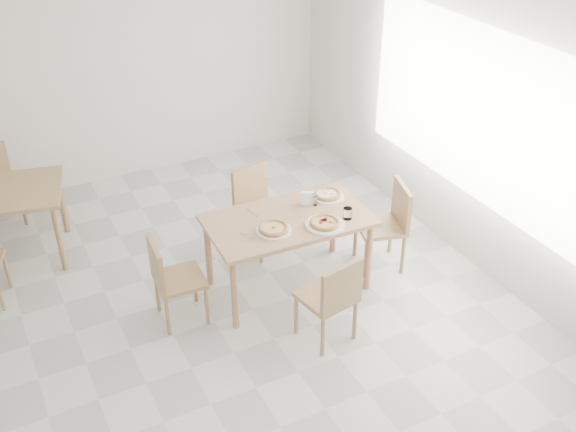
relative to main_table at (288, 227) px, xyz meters
name	(u,v)px	position (x,y,z in m)	size (l,w,h in m)	color
room	(480,116)	(1.78, -0.31, 0.84)	(7.28, 7.00, 7.00)	silver
main_table	(288,227)	(0.00, 0.00, 0.00)	(1.48, 0.88, 0.75)	tan
chair_south	(333,295)	(-0.02, -0.84, -0.18)	(0.48, 0.48, 0.83)	#9F794F
chair_north	(257,202)	(0.05, 0.76, -0.16)	(0.52, 0.52, 0.87)	#9F794F
chair_west	(170,276)	(-1.11, 0.02, -0.19)	(0.43, 0.43, 0.82)	#9F794F
chair_east	(389,220)	(1.03, -0.11, -0.16)	(0.53, 0.53, 0.87)	#9F794F
plate_margherita	(274,230)	(-0.21, -0.13, 0.10)	(0.31, 0.31, 0.02)	white
plate_mushroom	(327,196)	(0.50, 0.17, 0.10)	(0.31, 0.31, 0.02)	white
plate_pepperoni	(325,225)	(0.23, -0.25, 0.10)	(0.35, 0.35, 0.02)	white
pizza_margherita	(274,228)	(-0.21, -0.13, 0.12)	(0.31, 0.31, 0.03)	tan
pizza_mushroom	(327,194)	(0.50, 0.17, 0.12)	(0.27, 0.27, 0.03)	tan
pizza_pepperoni	(325,223)	(0.23, -0.25, 0.12)	(0.33, 0.33, 0.03)	tan
tumbler_a	(313,200)	(0.32, 0.11, 0.13)	(0.07, 0.07, 0.09)	white
tumbler_b	(348,213)	(0.47, -0.24, 0.14)	(0.08, 0.08, 0.11)	white
napkin_holder	(307,199)	(0.26, 0.13, 0.15)	(0.14, 0.11, 0.14)	silver
fork_a	(246,236)	(-0.45, -0.09, 0.09)	(0.01, 0.17, 0.01)	silver
fork_b	(252,213)	(-0.24, 0.23, 0.09)	(0.01, 0.17, 0.01)	silver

